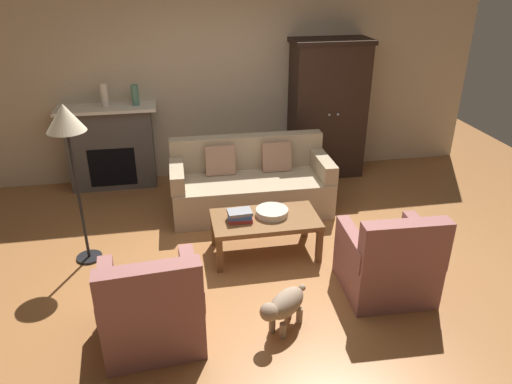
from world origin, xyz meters
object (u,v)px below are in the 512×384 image
armoire (327,109)px  fireplace (111,147)px  coffee_table (265,222)px  armchair_near_left (152,309)px  book_stack (240,216)px  mantel_vase_jade (135,95)px  mantel_vase_cream (104,95)px  fruit_bowl (272,212)px  dog (284,305)px  armchair_near_right (388,263)px  floor_lamp (66,128)px  couch (250,185)px

armoire → fireplace: bearing=178.5°
coffee_table → armchair_near_left: 1.60m
book_stack → mantel_vase_jade: bearing=117.1°
mantel_vase_cream → mantel_vase_jade: mantel_vase_cream is taller
coffee_table → fruit_bowl: fruit_bowl is taller
fireplace → dog: size_ratio=2.66×
armoire → armchair_near_right: 2.90m
coffee_table → floor_lamp: size_ratio=0.67×
fireplace → dog: (1.60, -3.22, -0.32)m
armchair_near_right → floor_lamp: size_ratio=0.53×
armoire → dog: (-1.35, -3.15, -0.70)m
book_stack → armoire: bearing=52.1°
coffee_table → dog: 1.20m
fireplace → mantel_vase_cream: bearing=-90.0°
couch → armoire: bearing=36.5°
floor_lamp → dog: 2.54m
fireplace → armchair_near_right: fireplace is taller
mantel_vase_cream → couch: bearing=-29.8°
armchair_near_right → mantel_vase_jade: bearing=128.3°
fruit_bowl → armchair_near_left: 1.69m
armchair_near_left → armoire: bearing=51.9°
fireplace → mantel_vase_cream: (0.00, -0.02, 0.70)m
coffee_table → couch: bearing=88.6°
dog → mantel_vase_jade: bearing=110.9°
fruit_bowl → floor_lamp: (-1.91, 0.18, 0.97)m
mantel_vase_cream → coffee_table: bearing=-50.2°
fruit_bowl → fireplace: bearing=131.4°
armoire → couch: armoire is taller
armoire → book_stack: armoire is taller
coffee_table → armchair_near_right: (0.97, -0.86, -0.05)m
armoire → fruit_bowl: 2.31m
fireplace → book_stack: size_ratio=4.84×
fireplace → armchair_near_left: fireplace is taller
fireplace → floor_lamp: bearing=-94.6°
armoire → armchair_near_left: armoire is taller
armchair_near_right → dog: bearing=-162.7°
fireplace → couch: fireplace is taller
fruit_bowl → floor_lamp: 2.15m
coffee_table → floor_lamp: bearing=173.1°
mantel_vase_jade → floor_lamp: bearing=-106.3°
armoire → armchair_near_right: size_ratio=2.15×
fruit_bowl → book_stack: size_ratio=1.30×
mantel_vase_jade → armchair_near_left: size_ratio=0.30×
fireplace → fruit_bowl: fireplace is taller
floor_lamp → dog: floor_lamp is taller
coffee_table → fruit_bowl: (0.08, 0.04, 0.09)m
book_stack → dog: 1.21m
armchair_near_left → floor_lamp: 1.87m
fruit_bowl → dog: 1.25m
armchair_near_left → armchair_near_right: size_ratio=1.00×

